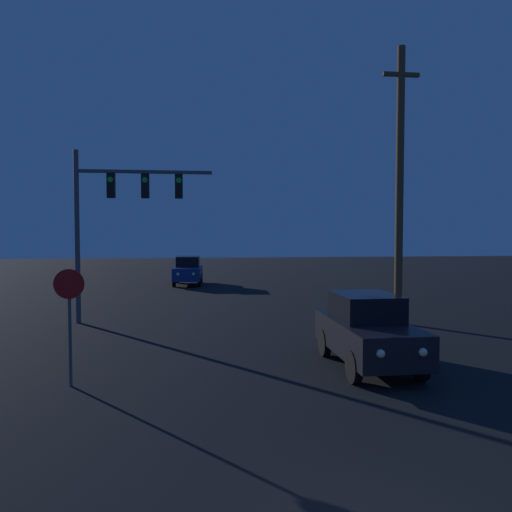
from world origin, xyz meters
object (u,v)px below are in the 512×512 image
at_px(car_far, 188,270).
at_px(traffic_signal_mast, 117,205).
at_px(car_near, 367,330).
at_px(stop_sign, 69,306).
at_px(utility_pole, 400,183).

height_order(car_far, traffic_signal_mast, traffic_signal_mast).
xyz_separation_m(car_near, stop_sign, (-6.85, -0.71, 0.83)).
distance_m(car_near, traffic_signal_mast, 10.47).
relative_size(stop_sign, utility_pole, 0.26).
distance_m(car_far, traffic_signal_mast, 13.49).
relative_size(traffic_signal_mast, utility_pole, 0.63).
distance_m(traffic_signal_mast, stop_sign, 8.15).
bearing_deg(utility_pole, traffic_signal_mast, 171.26).
distance_m(car_far, stop_sign, 20.71).
relative_size(car_far, traffic_signal_mast, 0.65).
relative_size(car_near, stop_sign, 1.59).
bearing_deg(car_near, traffic_signal_mast, -45.46).
relative_size(car_near, car_far, 0.99).
height_order(car_near, utility_pole, utility_pole).
bearing_deg(car_near, car_far, -77.31).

